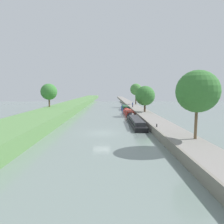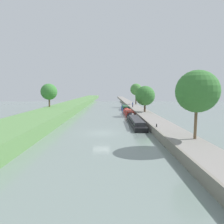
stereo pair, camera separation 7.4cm
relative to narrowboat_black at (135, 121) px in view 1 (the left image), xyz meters
The scene contains 14 objects.
ground_plane 9.81m from the narrowboat_black, 127.74° to the right, with size 160.00×160.00×0.00m, color slate.
left_grassy_bank 19.38m from the narrowboat_black, 156.45° to the right, with size 8.15×260.00×1.91m.
right_towpath 8.53m from the narrowboat_black, 65.19° to the right, with size 3.76×260.00×1.06m.
stone_quay 7.90m from the narrowboat_black, 78.52° to the right, with size 0.25×260.00×1.11m.
narrowboat_black is the anchor object (origin of this frame).
narrowboat_red 14.36m from the narrowboat_black, 89.74° to the left, with size 1.98×11.77×1.91m.
narrowboat_blue 27.02m from the narrowboat_black, 89.67° to the left, with size 1.94×10.59×1.97m.
tree_rightbank_near 17.11m from the narrowboat_black, 73.54° to the right, with size 4.54×4.54×7.45m.
tree_rightbank_midnear 12.58m from the narrowboat_black, 71.17° to the left, with size 4.76×4.76×6.29m.
tree_rightbank_midfar 36.35m from the narrowboat_black, 82.18° to the left, with size 4.22×4.22×7.61m.
tree_leftbank_downstream 26.45m from the narrowboat_black, 143.08° to the left, with size 4.25×4.25×6.11m.
person_walking 24.02m from the narrowboat_black, 84.43° to the left, with size 0.34×0.34×1.66m.
mooring_bollard_near 8.87m from the narrowboat_black, 76.94° to the right, with size 0.16×0.16×0.45m.
mooring_bollard_far 31.64m from the narrowboat_black, 86.38° to the left, with size 0.16×0.16×0.45m.
Camera 1 is at (1.16, -28.64, 6.40)m, focal length 31.48 mm.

